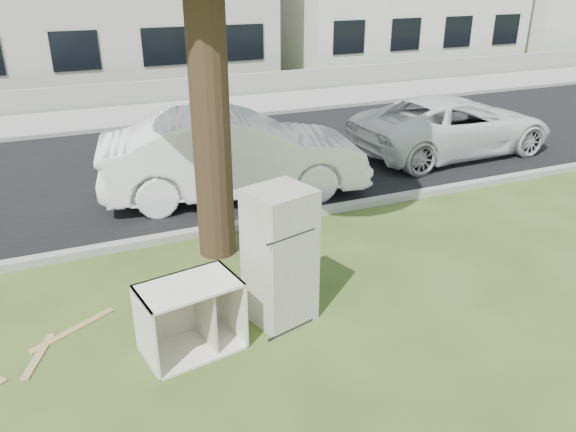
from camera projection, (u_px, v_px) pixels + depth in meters
name	position (u px, v px, depth m)	size (l,w,h in m)	color
ground	(289.00, 306.00, 7.12)	(120.00, 120.00, 0.00)	#354F1C
road	(180.00, 166.00, 12.16)	(120.00, 7.00, 0.01)	black
kerb_near	(230.00, 230.00, 9.18)	(120.00, 0.18, 0.12)	gray
kerb_far	(149.00, 127.00, 15.15)	(120.00, 0.18, 0.12)	gray
sidewalk	(140.00, 115.00, 16.36)	(120.00, 2.80, 0.01)	gray
low_wall	(130.00, 93.00, 17.57)	(120.00, 0.15, 0.70)	gray
fridge	(280.00, 256.00, 6.56)	(0.69, 0.64, 1.67)	beige
cabinet	(191.00, 318.00, 6.15)	(1.07, 0.66, 0.83)	silver
plank_a	(73.00, 330.00, 6.63)	(1.10, 0.09, 0.02)	#A3884F
plank_c	(39.00, 356.00, 6.18)	(0.79, 0.09, 0.02)	tan
car_center	(234.00, 154.00, 10.31)	(1.68, 4.83, 1.59)	white
car_right	(453.00, 125.00, 12.77)	(2.18, 4.73, 1.32)	white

